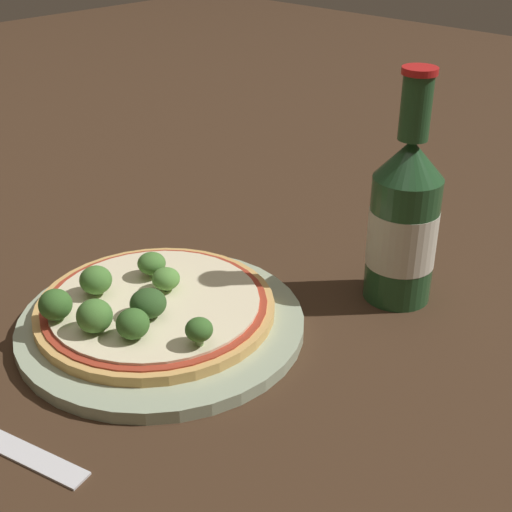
{
  "coord_description": "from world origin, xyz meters",
  "views": [
    {
      "loc": [
        -0.33,
        -0.47,
        0.37
      ],
      "look_at": [
        0.09,
        -0.07,
        0.06
      ],
      "focal_mm": 50.0,
      "sensor_mm": 36.0,
      "label": 1
    }
  ],
  "objects": [
    {
      "name": "broccoli_floret_1",
      "position": [
        -0.05,
        -0.01,
        0.04
      ],
      "size": [
        0.03,
        0.03,
        0.03
      ],
      "color": "#7A9E5B",
      "rests_on": "pizza"
    },
    {
      "name": "broccoli_floret_5",
      "position": [
        -0.04,
        -0.05,
        0.04
      ],
      "size": [
        0.03,
        0.03,
        0.03
      ],
      "color": "#7A9E5B",
      "rests_on": "pizza"
    },
    {
      "name": "broccoli_floret_3",
      "position": [
        -0.01,
        -0.03,
        0.04
      ],
      "size": [
        0.03,
        0.03,
        0.03
      ],
      "color": "#7A9E5B",
      "rests_on": "pizza"
    },
    {
      "name": "ground_plane",
      "position": [
        0.0,
        0.0,
        0.0
      ],
      "size": [
        3.0,
        3.0,
        0.0
      ],
      "primitive_type": "plane",
      "color": "#3D2819"
    },
    {
      "name": "beer_bottle",
      "position": [
        0.21,
        -0.15,
        0.08
      ],
      "size": [
        0.07,
        0.07,
        0.23
      ],
      "color": "#234C28",
      "rests_on": "ground_plane"
    },
    {
      "name": "broccoli_floret_7",
      "position": [
        -0.02,
        0.04,
        0.04
      ],
      "size": [
        0.03,
        0.03,
        0.03
      ],
      "color": "#7A9E5B",
      "rests_on": "pizza"
    },
    {
      "name": "pizza",
      "position": [
        0.01,
        -0.01,
        0.02
      ],
      "size": [
        0.22,
        0.22,
        0.01
      ],
      "color": "tan",
      "rests_on": "plate"
    },
    {
      "name": "plate",
      "position": [
        0.01,
        -0.02,
        0.01
      ],
      "size": [
        0.26,
        0.26,
        0.01
      ],
      "color": "#A3B293",
      "rests_on": "ground_plane"
    },
    {
      "name": "broccoli_floret_4",
      "position": [
        -0.07,
        0.03,
        0.04
      ],
      "size": [
        0.03,
        0.03,
        0.03
      ],
      "color": "#7A9E5B",
      "rests_on": "pizza"
    },
    {
      "name": "broccoli_floret_0",
      "position": [
        -0.01,
        -0.09,
        0.04
      ],
      "size": [
        0.02,
        0.02,
        0.02
      ],
      "color": "#7A9E5B",
      "rests_on": "pizza"
    },
    {
      "name": "broccoli_floret_6",
      "position": [
        0.04,
        0.02,
        0.04
      ],
      "size": [
        0.03,
        0.03,
        0.02
      ],
      "color": "#7A9E5B",
      "rests_on": "pizza"
    },
    {
      "name": "broccoli_floret_2",
      "position": [
        0.03,
        -0.01,
        0.04
      ],
      "size": [
        0.03,
        0.03,
        0.02
      ],
      "color": "#7A9E5B",
      "rests_on": "pizza"
    }
  ]
}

